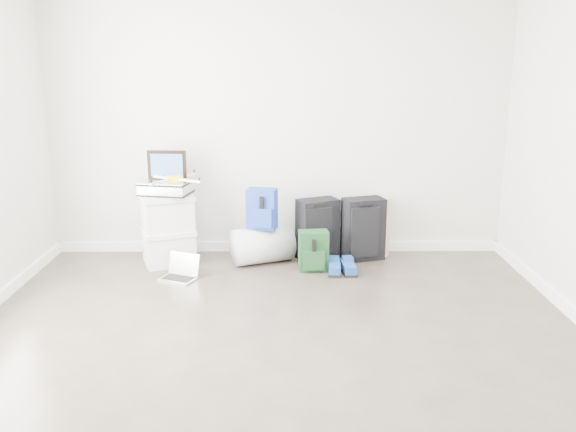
{
  "coord_description": "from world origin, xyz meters",
  "views": [
    {
      "loc": [
        0.05,
        -3.49,
        1.92
      ],
      "look_at": [
        0.09,
        1.9,
        0.52
      ],
      "focal_mm": 38.0,
      "sensor_mm": 36.0,
      "label": 1
    }
  ],
  "objects_px": {
    "briefcase": "(166,188)",
    "laptop": "(181,273)",
    "duffel_bag": "(262,245)",
    "large_suitcase": "(318,229)",
    "boxes_stack": "(168,229)",
    "carry_on": "(363,229)"
  },
  "relations": [
    {
      "from": "large_suitcase",
      "to": "laptop",
      "type": "bearing_deg",
      "value": 179.5
    },
    {
      "from": "carry_on",
      "to": "laptop",
      "type": "bearing_deg",
      "value": -179.58
    },
    {
      "from": "boxes_stack",
      "to": "large_suitcase",
      "type": "distance_m",
      "value": 1.44
    },
    {
      "from": "large_suitcase",
      "to": "boxes_stack",
      "type": "bearing_deg",
      "value": 161.09
    },
    {
      "from": "boxes_stack",
      "to": "duffel_bag",
      "type": "bearing_deg",
      "value": -19.86
    },
    {
      "from": "boxes_stack",
      "to": "briefcase",
      "type": "bearing_deg",
      "value": 0.0
    },
    {
      "from": "duffel_bag",
      "to": "laptop",
      "type": "height_order",
      "value": "duffel_bag"
    },
    {
      "from": "laptop",
      "to": "boxes_stack",
      "type": "bearing_deg",
      "value": 136.59
    },
    {
      "from": "briefcase",
      "to": "carry_on",
      "type": "height_order",
      "value": "briefcase"
    },
    {
      "from": "boxes_stack",
      "to": "laptop",
      "type": "bearing_deg",
      "value": -88.32
    },
    {
      "from": "boxes_stack",
      "to": "carry_on",
      "type": "bearing_deg",
      "value": -17.46
    },
    {
      "from": "boxes_stack",
      "to": "duffel_bag",
      "type": "distance_m",
      "value": 0.91
    },
    {
      "from": "large_suitcase",
      "to": "laptop",
      "type": "xyz_separation_m",
      "value": [
        -1.26,
        -0.55,
        -0.25
      ]
    },
    {
      "from": "briefcase",
      "to": "laptop",
      "type": "height_order",
      "value": "briefcase"
    },
    {
      "from": "boxes_stack",
      "to": "carry_on",
      "type": "height_order",
      "value": "boxes_stack"
    },
    {
      "from": "large_suitcase",
      "to": "laptop",
      "type": "distance_m",
      "value": 1.4
    },
    {
      "from": "large_suitcase",
      "to": "carry_on",
      "type": "relative_size",
      "value": 0.98
    },
    {
      "from": "briefcase",
      "to": "laptop",
      "type": "xyz_separation_m",
      "value": [
        0.18,
        -0.42,
        -0.69
      ]
    },
    {
      "from": "duffel_bag",
      "to": "boxes_stack",
      "type": "bearing_deg",
      "value": 159.67
    },
    {
      "from": "duffel_bag",
      "to": "laptop",
      "type": "xyz_separation_m",
      "value": [
        -0.72,
        -0.44,
        -0.12
      ]
    },
    {
      "from": "boxes_stack",
      "to": "large_suitcase",
      "type": "xyz_separation_m",
      "value": [
        1.44,
        0.13,
        -0.04
      ]
    },
    {
      "from": "duffel_bag",
      "to": "carry_on",
      "type": "height_order",
      "value": "carry_on"
    }
  ]
}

